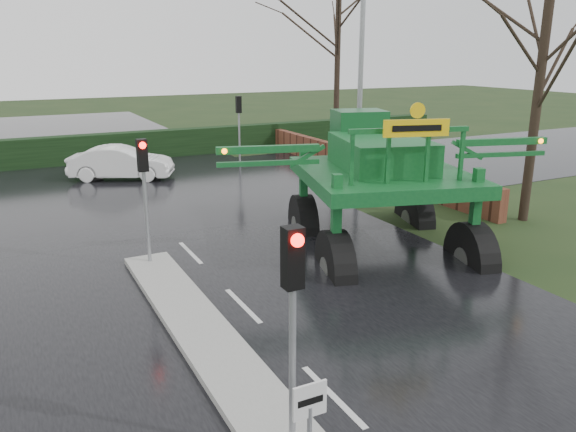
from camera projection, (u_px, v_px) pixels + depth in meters
name	position (u px, v px, depth m)	size (l,w,h in m)	color
ground	(333.00, 397.00, 9.63)	(140.00, 140.00, 0.00)	black
road_main	(172.00, 234.00, 18.17)	(14.00, 80.00, 0.02)	black
road_cross	(132.00, 194.00, 23.30)	(80.00, 12.00, 0.02)	black
median_island	(203.00, 334.00, 11.60)	(1.20, 10.00, 0.16)	gray
hedge_row	(98.00, 148.00, 29.93)	(44.00, 0.90, 1.50)	black
brick_wall	(346.00, 159.00, 27.72)	(0.40, 20.00, 1.20)	#592D1E
keep_left_sign	(310.00, 413.00, 7.48)	(0.50, 0.07, 1.35)	gray
traffic_signal_near	(293.00, 294.00, 7.47)	(0.26, 0.33, 3.52)	gray
traffic_signal_mid	(144.00, 175.00, 14.74)	(0.26, 0.33, 3.52)	gray
traffic_signal_far	(239.00, 115.00, 28.84)	(0.26, 0.33, 3.52)	gray
street_light_right	(355.00, 44.00, 21.78)	(3.85, 0.30, 10.00)	gray
tree_right_near	(541.00, 68.00, 18.31)	(5.60, 5.60, 9.64)	black
tree_right_far	(338.00, 37.00, 31.42)	(7.00, 7.00, 12.05)	black
crop_sprayer	(335.00, 173.00, 14.70)	(9.65, 7.24, 5.58)	black
white_sedan	(122.00, 179.00, 26.06)	(1.61, 4.63, 1.52)	white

